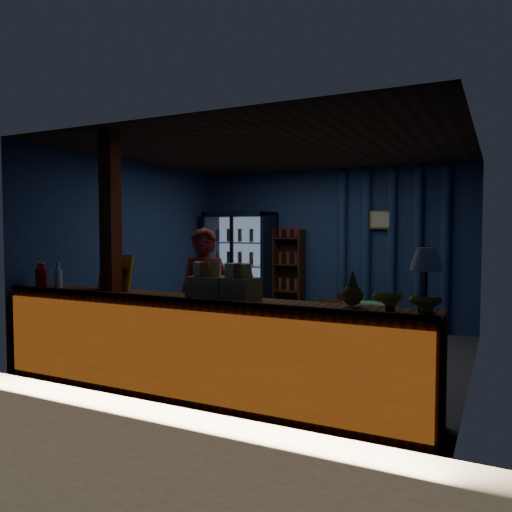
{
  "coord_description": "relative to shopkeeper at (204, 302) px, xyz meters",
  "views": [
    {
      "loc": [
        2.58,
        -5.84,
        1.59
      ],
      "look_at": [
        -0.22,
        -0.2,
        1.26
      ],
      "focal_mm": 35.0,
      "sensor_mm": 36.0,
      "label": 1
    }
  ],
  "objects": [
    {
      "name": "ground",
      "position": [
        0.32,
        1.26,
        -0.81
      ],
      "size": [
        4.6,
        4.6,
        0.0
      ],
      "primitive_type": "plane",
      "color": "#515154",
      "rests_on": "ground"
    },
    {
      "name": "room_walls",
      "position": [
        0.32,
        1.26,
        0.76
      ],
      "size": [
        4.6,
        4.6,
        4.6
      ],
      "color": "navy",
      "rests_on": "ground"
    },
    {
      "name": "dirt_apron",
      "position": [
        0.32,
        -2.54,
        -0.81
      ],
      "size": [
        5.6,
        5.6,
        0.0
      ],
      "primitive_type": "plane",
      "color": "brown",
      "rests_on": "ground"
    },
    {
      "name": "counter",
      "position": [
        0.32,
        -0.65,
        -0.33
      ],
      "size": [
        4.4,
        0.57,
        0.99
      ],
      "color": "brown",
      "rests_on": "ground"
    },
    {
      "name": "support_post",
      "position": [
        -0.73,
        -0.64,
        0.49
      ],
      "size": [
        0.16,
        0.16,
        2.6
      ],
      "primitive_type": "cube",
      "color": "maroon",
      "rests_on": "ground"
    },
    {
      "name": "beverage_cooler",
      "position": [
        -1.23,
        3.18,
        0.12
      ],
      "size": [
        1.2,
        0.62,
        1.9
      ],
      "color": "black",
      "rests_on": "ground"
    },
    {
      "name": "bottle_shelf",
      "position": [
        -0.38,
        3.32,
        -0.01
      ],
      "size": [
        0.5,
        0.28,
        1.6
      ],
      "color": "#3D2413",
      "rests_on": "ground"
    },
    {
      "name": "curtain_folds",
      "position": [
        1.32,
        3.4,
        0.49
      ],
      "size": [
        1.74,
        0.14,
        2.5
      ],
      "color": "navy",
      "rests_on": "room_walls"
    },
    {
      "name": "framed_picture",
      "position": [
        1.17,
        3.36,
        0.94
      ],
      "size": [
        0.36,
        0.04,
        0.28
      ],
      "color": "gold",
      "rests_on": "room_walls"
    },
    {
      "name": "shopkeeper",
      "position": [
        0.0,
        0.0,
        0.0
      ],
      "size": [
        0.66,
        0.5,
        1.62
      ],
      "primitive_type": "imported",
      "rotation": [
        0.0,
        0.0,
        0.21
      ],
      "color": "maroon",
      "rests_on": "ground"
    },
    {
      "name": "green_chair",
      "position": [
        1.19,
        2.65,
        -0.51
      ],
      "size": [
        0.67,
        0.69,
        0.59
      ],
      "primitive_type": "imported",
      "rotation": [
        0.0,
        0.0,
        3.07
      ],
      "color": "#5EBD6D",
      "rests_on": "ground"
    },
    {
      "name": "side_table",
      "position": [
        0.7,
        2.74,
        -0.54
      ],
      "size": [
        0.68,
        0.57,
        0.63
      ],
      "color": "#3D2413",
      "rests_on": "ground"
    },
    {
      "name": "yellow_sign",
      "position": [
        -0.83,
        -0.47,
        0.33
      ],
      "size": [
        0.48,
        0.15,
        0.38
      ],
      "color": "#DAC10B",
      "rests_on": "counter"
    },
    {
      "name": "soda_bottles",
      "position": [
        -1.65,
        -0.66,
        0.26
      ],
      "size": [
        0.38,
        0.17,
        0.28
      ],
      "color": "red",
      "rests_on": "counter"
    },
    {
      "name": "snack_box_left",
      "position": [
        0.43,
        -0.64,
        0.26
      ],
      "size": [
        0.36,
        0.31,
        0.34
      ],
      "color": "#9E874C",
      "rests_on": "counter"
    },
    {
      "name": "snack_box_centre",
      "position": [
        0.76,
        -0.61,
        0.26
      ],
      "size": [
        0.35,
        0.31,
        0.34
      ],
      "color": "#9E874C",
      "rests_on": "counter"
    },
    {
      "name": "pastry_tray",
      "position": [
        0.46,
        -0.63,
        0.17
      ],
      "size": [
        0.44,
        0.44,
        0.07
      ],
      "color": "silver",
      "rests_on": "counter"
    },
    {
      "name": "banana_bunches",
      "position": [
        2.26,
        -0.7,
        0.23
      ],
      "size": [
        0.55,
        0.31,
        0.18
      ],
      "color": "gold",
      "rests_on": "counter"
    },
    {
      "name": "table_lamp",
      "position": [
        2.37,
        -0.54,
        0.54
      ],
      "size": [
        0.26,
        0.26,
        0.51
      ],
      "color": "black",
      "rests_on": "counter"
    },
    {
      "name": "pineapple",
      "position": [
        1.78,
        -0.52,
        0.27
      ],
      "size": [
        0.18,
        0.18,
        0.3
      ],
      "color": "brown",
      "rests_on": "counter"
    }
  ]
}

